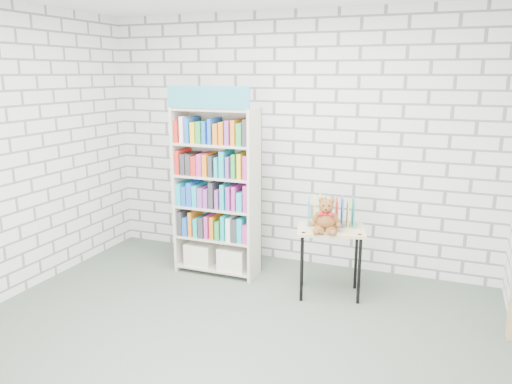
% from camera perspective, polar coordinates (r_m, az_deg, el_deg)
% --- Properties ---
extents(ground, '(4.50, 4.50, 0.00)m').
position_cam_1_polar(ground, '(4.27, -4.35, -16.72)').
color(ground, '#4A5749').
rests_on(ground, ground).
extents(room_shell, '(4.52, 4.02, 2.81)m').
position_cam_1_polar(room_shell, '(3.71, -4.84, 7.87)').
color(room_shell, silver).
rests_on(room_shell, ground).
extents(bookshelf, '(0.90, 0.35, 2.02)m').
position_cam_1_polar(bookshelf, '(5.33, -4.50, 0.17)').
color(bookshelf, beige).
rests_on(bookshelf, ground).
extents(display_table, '(0.73, 0.59, 0.69)m').
position_cam_1_polar(display_table, '(4.89, 8.52, -5.19)').
color(display_table, tan).
rests_on(display_table, ground).
extents(table_books, '(0.48, 0.31, 0.27)m').
position_cam_1_polar(table_books, '(4.92, 8.56, -2.28)').
color(table_books, teal).
rests_on(table_books, display_table).
extents(teddy_bear, '(0.30, 0.28, 0.32)m').
position_cam_1_polar(teddy_bear, '(4.73, 7.99, -2.97)').
color(teddy_bear, brown).
rests_on(teddy_bear, display_table).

